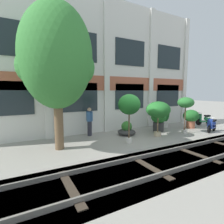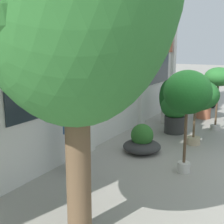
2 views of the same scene
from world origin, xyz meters
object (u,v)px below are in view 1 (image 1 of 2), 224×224
object	(u,v)px
potted_plant_glazed_jar	(165,115)
potted_plant_fluted_column	(191,117)
resident_by_doorway	(89,121)
potted_plant_wide_bowl	(127,130)
scooter_second_parked	(212,125)
broadleaf_tree	(56,59)
potted_plant_tall_urn	(186,104)
potted_plant_terracotta_small	(129,105)
scooter_near_curb	(205,119)
potted_plant_stone_basin	(159,120)
potted_plant_low_pan	(158,110)

from	to	relation	value
potted_plant_glazed_jar	potted_plant_fluted_column	bearing A→B (deg)	-35.74
potted_plant_glazed_jar	resident_by_doorway	size ratio (longest dim) A/B	1.02
potted_plant_wide_bowl	scooter_second_parked	distance (m)	5.66
broadleaf_tree	potted_plant_glazed_jar	world-z (taller)	broadleaf_tree
potted_plant_tall_urn	potted_plant_fluted_column	world-z (taller)	potted_plant_tall_urn
potted_plant_terracotta_small	scooter_near_curb	size ratio (longest dim) A/B	1.84
broadleaf_tree	potted_plant_glazed_jar	size ratio (longest dim) A/B	3.75
potted_plant_stone_basin	scooter_near_curb	world-z (taller)	potted_plant_stone_basin
broadleaf_tree	potted_plant_tall_urn	world-z (taller)	broadleaf_tree
potted_plant_wide_bowl	resident_by_doorway	distance (m)	2.28
potted_plant_wide_bowl	scooter_second_parked	world-z (taller)	scooter_second_parked
potted_plant_tall_urn	potted_plant_stone_basin	bearing A→B (deg)	132.49
potted_plant_wide_bowl	potted_plant_low_pan	world-z (taller)	potted_plant_low_pan
broadleaf_tree	resident_by_doorway	distance (m)	4.06
scooter_near_curb	scooter_second_parked	distance (m)	2.36
potted_plant_wide_bowl	resident_by_doorway	xyz separation A→B (m)	(-2.01, 0.90, 0.58)
potted_plant_low_pan	potted_plant_stone_basin	bearing A→B (deg)	44.69
potted_plant_stone_basin	scooter_near_curb	xyz separation A→B (m)	(4.63, -0.15, -0.31)
potted_plant_terracotta_small	potted_plant_low_pan	world-z (taller)	potted_plant_terracotta_small
potted_plant_wide_bowl	potted_plant_low_pan	bearing A→B (deg)	-36.93
potted_plant_tall_urn	potted_plant_fluted_column	xyz separation A→B (m)	(1.64, 0.81, -1.06)
broadleaf_tree	potted_plant_low_pan	distance (m)	6.07
potted_plant_fluted_column	resident_by_doorway	size ratio (longest dim) A/B	0.79
potted_plant_stone_basin	potted_plant_low_pan	world-z (taller)	potted_plant_low_pan
scooter_second_parked	potted_plant_tall_urn	bearing A→B (deg)	-32.83
potted_plant_terracotta_small	scooter_near_curb	world-z (taller)	potted_plant_terracotta_small
broadleaf_tree	potted_plant_glazed_jar	xyz separation A→B (m)	(7.71, 1.26, -3.08)
potted_plant_tall_urn	potted_plant_terracotta_small	distance (m)	4.27
potted_plant_wide_bowl	potted_plant_glazed_jar	distance (m)	3.70
broadleaf_tree	potted_plant_tall_urn	xyz separation A→B (m)	(7.54, -0.61, -2.14)
potted_plant_wide_bowl	potted_plant_fluted_column	world-z (taller)	potted_plant_fluted_column
potted_plant_stone_basin	potted_plant_terracotta_small	size ratio (longest dim) A/B	0.53
potted_plant_terracotta_small	resident_by_doorway	distance (m)	2.83
scooter_near_curb	scooter_second_parked	xyz separation A→B (m)	(-1.69, -1.64, 0.00)
potted_plant_glazed_jar	potted_plant_low_pan	distance (m)	2.78
potted_plant_low_pan	scooter_second_parked	xyz separation A→B (m)	(3.86, -0.88, -1.07)
resident_by_doorway	broadleaf_tree	bearing A→B (deg)	18.01
potted_plant_wide_bowl	scooter_second_parked	xyz separation A→B (m)	(5.30, -1.96, 0.13)
potted_plant_glazed_jar	scooter_second_parked	world-z (taller)	potted_plant_glazed_jar
scooter_near_curb	resident_by_doorway	size ratio (longest dim) A/B	0.81
resident_by_doorway	scooter_near_curb	bearing A→B (deg)	152.44
potted_plant_wide_bowl	potted_plant_stone_basin	bearing A→B (deg)	-3.98
broadleaf_tree	potted_plant_wide_bowl	distance (m)	5.55
potted_plant_tall_urn	resident_by_doorway	size ratio (longest dim) A/B	1.35
potted_plant_stone_basin	potted_plant_low_pan	xyz separation A→B (m)	(-0.93, -0.92, 0.76)
potted_plant_glazed_jar	potted_plant_terracotta_small	distance (m)	4.97
broadleaf_tree	potted_plant_wide_bowl	xyz separation A→B (m)	(4.09, 0.73, -3.67)
potted_plant_tall_urn	potted_plant_stone_basin	distance (m)	1.93
potted_plant_tall_urn	potted_plant_wide_bowl	size ratio (longest dim) A/B	2.08
potted_plant_tall_urn	resident_by_doorway	bearing A→B (deg)	157.75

